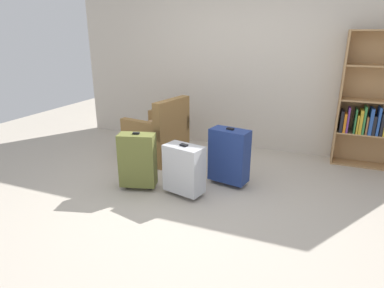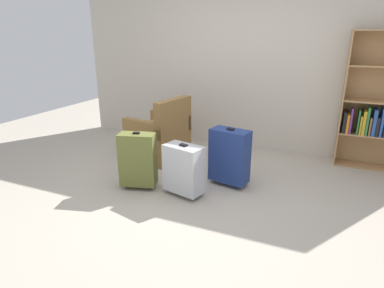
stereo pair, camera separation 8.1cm
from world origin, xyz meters
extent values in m
plane|color=#B2A899|center=(0.00, 0.00, 0.00)|extent=(9.65, 9.65, 0.00)
cube|color=beige|center=(0.00, 2.12, 1.30)|extent=(5.52, 0.10, 2.60)
cube|color=#A87F51|center=(1.44, 1.91, 0.89)|extent=(0.02, 0.29, 1.79)
cube|color=#A87F51|center=(1.99, 1.91, 0.01)|extent=(1.08, 0.27, 0.02)
cube|color=#A87F51|center=(1.99, 1.91, 0.46)|extent=(1.08, 0.27, 0.02)
cube|color=black|center=(1.50, 1.89, 0.61)|extent=(0.04, 0.24, 0.29)
cube|color=orange|center=(1.54, 1.86, 0.60)|extent=(0.03, 0.17, 0.26)
cube|color=#66337F|center=(1.58, 1.86, 0.64)|extent=(0.02, 0.18, 0.34)
cube|color=#2D7238|center=(1.67, 1.89, 0.63)|extent=(0.02, 0.24, 0.33)
cube|color=gold|center=(1.70, 1.86, 0.59)|extent=(0.02, 0.18, 0.25)
cube|color=gold|center=(1.73, 1.88, 0.63)|extent=(0.04, 0.22, 0.32)
cube|color=#2D7238|center=(1.77, 1.88, 0.65)|extent=(0.03, 0.20, 0.37)
cube|color=brown|center=(1.81, 1.86, 0.59)|extent=(0.02, 0.16, 0.24)
cube|color=#264C99|center=(1.85, 1.89, 0.64)|extent=(0.04, 0.23, 0.35)
cube|color=black|center=(1.90, 1.87, 0.59)|extent=(0.04, 0.19, 0.25)
cube|color=#264C99|center=(1.94, 1.88, 0.65)|extent=(0.03, 0.22, 0.37)
cube|color=olive|center=(-0.95, 1.10, 0.20)|extent=(0.82, 0.82, 0.40)
cube|color=tan|center=(-0.95, 1.10, 0.44)|extent=(0.66, 0.60, 0.08)
cube|color=olive|center=(-0.66, 1.05, 0.65)|extent=(0.25, 0.71, 0.50)
cube|color=olive|center=(-0.89, 1.40, 0.51)|extent=(0.71, 0.23, 0.22)
cube|color=olive|center=(-1.00, 0.81, 0.51)|extent=(0.71, 0.23, 0.22)
cylinder|color=red|center=(-0.41, 0.85, 0.05)|extent=(0.08, 0.08, 0.10)
torus|color=red|center=(-0.36, 0.85, 0.05)|extent=(0.06, 0.01, 0.06)
cube|color=brown|center=(-0.67, 0.12, 0.36)|extent=(0.45, 0.31, 0.62)
cube|color=black|center=(-0.67, 0.12, 0.68)|extent=(0.08, 0.06, 0.02)
cylinder|color=black|center=(-0.81, 0.08, 0.03)|extent=(0.06, 0.06, 0.05)
cylinder|color=black|center=(-0.53, 0.16, 0.03)|extent=(0.06, 0.06, 0.05)
cube|color=#B7BABF|center=(-0.11, 0.17, 0.32)|extent=(0.48, 0.33, 0.54)
cube|color=black|center=(-0.11, 0.17, 0.60)|extent=(0.09, 0.07, 0.02)
cylinder|color=black|center=(-0.26, 0.21, 0.03)|extent=(0.06, 0.06, 0.05)
cylinder|color=black|center=(0.04, 0.14, 0.03)|extent=(0.06, 0.06, 0.05)
cube|color=navy|center=(0.28, 0.63, 0.37)|extent=(0.49, 0.32, 0.64)
cube|color=black|center=(0.28, 0.63, 0.70)|extent=(0.09, 0.06, 0.02)
cylinder|color=black|center=(0.12, 0.66, 0.03)|extent=(0.06, 0.06, 0.05)
cylinder|color=black|center=(0.43, 0.60, 0.03)|extent=(0.06, 0.06, 0.05)
camera|label=1|loc=(1.20, -2.87, 1.73)|focal=30.33mm
camera|label=2|loc=(1.28, -2.83, 1.73)|focal=30.33mm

